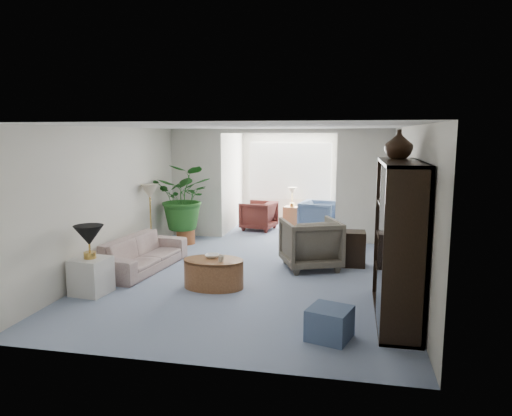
% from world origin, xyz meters
% --- Properties ---
extents(floor, '(6.00, 6.00, 0.00)m').
position_xyz_m(floor, '(0.00, 0.00, 0.00)').
color(floor, '#8896B4').
rests_on(floor, ground).
extents(sunroom_floor, '(2.60, 2.60, 0.00)m').
position_xyz_m(sunroom_floor, '(0.00, 4.10, 0.00)').
color(sunroom_floor, '#8896B4').
rests_on(sunroom_floor, ground).
extents(back_pier_left, '(1.20, 0.12, 2.50)m').
position_xyz_m(back_pier_left, '(-1.90, 3.00, 1.25)').
color(back_pier_left, silver).
rests_on(back_pier_left, ground).
extents(back_pier_right, '(1.20, 0.12, 2.50)m').
position_xyz_m(back_pier_right, '(1.90, 3.00, 1.25)').
color(back_pier_right, silver).
rests_on(back_pier_right, ground).
extents(back_header, '(2.60, 0.12, 0.10)m').
position_xyz_m(back_header, '(0.00, 3.00, 2.45)').
color(back_header, silver).
rests_on(back_header, back_pier_left).
extents(window_pane, '(2.20, 0.02, 1.50)m').
position_xyz_m(window_pane, '(0.00, 5.18, 1.40)').
color(window_pane, white).
extents(window_blinds, '(2.20, 0.02, 1.50)m').
position_xyz_m(window_blinds, '(0.00, 5.15, 1.40)').
color(window_blinds, white).
extents(framed_picture, '(0.04, 0.50, 0.40)m').
position_xyz_m(framed_picture, '(2.46, -0.10, 1.70)').
color(framed_picture, beige).
extents(sofa, '(1.00, 2.06, 0.58)m').
position_xyz_m(sofa, '(-1.97, 0.17, 0.29)').
color(sofa, '#BEB1A1').
rests_on(sofa, ground).
extents(end_table, '(0.55, 0.55, 0.55)m').
position_xyz_m(end_table, '(-2.17, -1.18, 0.27)').
color(end_table, silver).
rests_on(end_table, ground).
extents(table_lamp, '(0.44, 0.44, 0.30)m').
position_xyz_m(table_lamp, '(-2.17, -1.18, 0.90)').
color(table_lamp, black).
rests_on(table_lamp, end_table).
extents(floor_lamp, '(0.36, 0.36, 0.28)m').
position_xyz_m(floor_lamp, '(-2.32, 1.34, 1.25)').
color(floor_lamp, beige).
rests_on(floor_lamp, ground).
extents(coffee_table, '(1.05, 1.05, 0.45)m').
position_xyz_m(coffee_table, '(-0.45, -0.54, 0.23)').
color(coffee_table, '#955F36').
rests_on(coffee_table, ground).
extents(coffee_bowl, '(0.25, 0.25, 0.05)m').
position_xyz_m(coffee_bowl, '(-0.50, -0.44, 0.48)').
color(coffee_bowl, white).
rests_on(coffee_bowl, coffee_table).
extents(coffee_cup, '(0.11, 0.11, 0.09)m').
position_xyz_m(coffee_cup, '(-0.30, -0.64, 0.50)').
color(coffee_cup, beige).
rests_on(coffee_cup, coffee_table).
extents(wingback_chair, '(1.25, 1.27, 0.89)m').
position_xyz_m(wingback_chair, '(0.94, 0.86, 0.45)').
color(wingback_chair, '#60594B').
rests_on(wingback_chair, ground).
extents(side_table_dark, '(0.54, 0.44, 0.64)m').
position_xyz_m(side_table_dark, '(1.64, 1.16, 0.32)').
color(side_table_dark, black).
rests_on(side_table_dark, ground).
extents(entertainment_cabinet, '(0.49, 1.85, 2.05)m').
position_xyz_m(entertainment_cabinet, '(2.23, -1.26, 1.03)').
color(entertainment_cabinet, black).
rests_on(entertainment_cabinet, ground).
extents(cabinet_urn, '(0.37, 0.37, 0.39)m').
position_xyz_m(cabinet_urn, '(2.23, -0.76, 2.25)').
color(cabinet_urn, black).
rests_on(cabinet_urn, entertainment_cabinet).
extents(ottoman, '(0.59, 0.59, 0.37)m').
position_xyz_m(ottoman, '(1.42, -2.06, 0.19)').
color(ottoman, slate).
rests_on(ottoman, ground).
extents(plant_pot, '(0.40, 0.40, 0.32)m').
position_xyz_m(plant_pot, '(-1.90, 2.21, 0.16)').
color(plant_pot, '#A2572F').
rests_on(plant_pot, ground).
extents(house_plant, '(1.29, 1.11, 1.43)m').
position_xyz_m(house_plant, '(-1.90, 2.21, 1.03)').
color(house_plant, '#235E20').
rests_on(house_plant, plant_pot).
extents(sunroom_chair_blue, '(0.99, 0.97, 0.77)m').
position_xyz_m(sunroom_chair_blue, '(0.87, 4.02, 0.39)').
color(sunroom_chair_blue, slate).
rests_on(sunroom_chair_blue, ground).
extents(sunroom_chair_maroon, '(0.93, 0.91, 0.72)m').
position_xyz_m(sunroom_chair_maroon, '(-0.63, 4.02, 0.36)').
color(sunroom_chair_maroon, '#56221D').
rests_on(sunroom_chair_maroon, ground).
extents(sunroom_table, '(0.46, 0.39, 0.50)m').
position_xyz_m(sunroom_table, '(0.12, 4.77, 0.25)').
color(sunroom_table, '#955F36').
rests_on(sunroom_table, ground).
extents(shelf_clutter, '(0.30, 1.16, 1.06)m').
position_xyz_m(shelf_clutter, '(2.18, -1.42, 1.20)').
color(shelf_clutter, '#2D2923').
rests_on(shelf_clutter, entertainment_cabinet).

